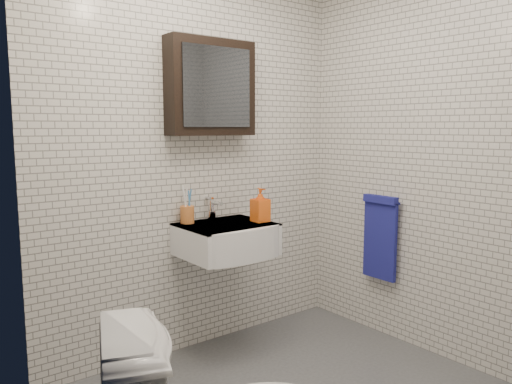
# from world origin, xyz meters

# --- Properties ---
(room_shell) EXTENTS (2.22, 2.02, 2.51)m
(room_shell) POSITION_xyz_m (0.00, 0.00, 1.47)
(room_shell) COLOR silver
(room_shell) RESTS_ON ground
(washbasin) EXTENTS (0.55, 0.50, 0.20)m
(washbasin) POSITION_xyz_m (0.05, 0.73, 0.76)
(washbasin) COLOR white
(washbasin) RESTS_ON room_shell
(faucet) EXTENTS (0.06, 0.20, 0.15)m
(faucet) POSITION_xyz_m (0.05, 0.93, 0.92)
(faucet) COLOR silver
(faucet) RESTS_ON washbasin
(mirror_cabinet) EXTENTS (0.60, 0.15, 0.60)m
(mirror_cabinet) POSITION_xyz_m (0.05, 0.93, 1.70)
(mirror_cabinet) COLOR black
(mirror_cabinet) RESTS_ON room_shell
(towel_rail) EXTENTS (0.09, 0.30, 0.58)m
(towel_rail) POSITION_xyz_m (1.04, 0.35, 0.72)
(towel_rail) COLOR silver
(towel_rail) RESTS_ON room_shell
(toothbrush_cup) EXTENTS (0.12, 0.12, 0.24)m
(toothbrush_cup) POSITION_xyz_m (-0.13, 0.94, 0.91)
(toothbrush_cup) COLOR #C86F32
(toothbrush_cup) RESTS_ON washbasin
(soap_bottle) EXTENTS (0.10, 0.10, 0.22)m
(soap_bottle) POSITION_xyz_m (0.27, 0.70, 0.96)
(soap_bottle) COLOR orange
(soap_bottle) RESTS_ON washbasin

